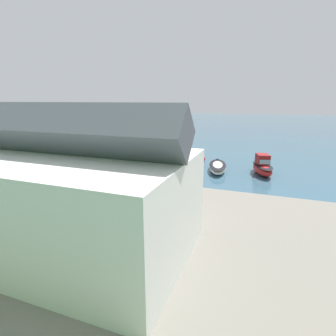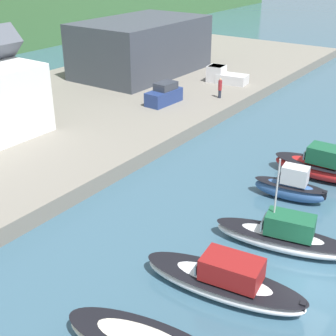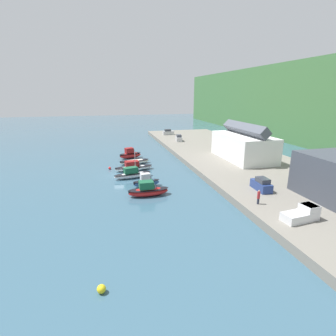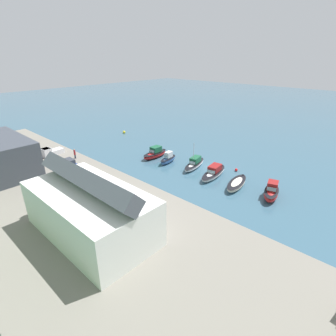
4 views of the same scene
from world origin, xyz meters
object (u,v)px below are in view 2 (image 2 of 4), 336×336
at_px(moored_boat_4, 291,187).
at_px(person_on_quay, 220,88).
at_px(moored_boat_3, 283,236).
at_px(parked_car_0, 164,95).
at_px(pickup_truck_0, 224,76).
at_px(moored_boat_5, 320,166).
at_px(moored_boat_2, 225,281).

bearing_deg(moored_boat_4, person_on_quay, 36.05).
relative_size(moored_boat_3, parked_car_0, 1.89).
xyz_separation_m(moored_boat_4, pickup_truck_0, (20.27, 16.59, 1.10)).
distance_m(moored_boat_3, pickup_truck_0, 31.98).
xyz_separation_m(moored_boat_3, moored_boat_5, (10.33, 1.42, 0.12)).
bearing_deg(moored_boat_3, moored_boat_4, 6.73).
xyz_separation_m(moored_boat_2, pickup_truck_0, (31.44, 17.64, 1.25)).
distance_m(moored_boat_4, moored_boat_5, 4.55).
relative_size(moored_boat_3, person_on_quay, 3.79).
xyz_separation_m(moored_boat_3, moored_boat_4, (5.81, 1.89, 0.11)).
bearing_deg(moored_boat_3, moored_boat_5, -3.47).
bearing_deg(moored_boat_2, person_on_quay, 22.59).
distance_m(parked_car_0, person_on_quay, 6.21).
distance_m(moored_boat_4, pickup_truck_0, 26.22).
relative_size(moored_boat_4, moored_boat_5, 0.74).
relative_size(moored_boat_2, parked_car_0, 2.06).
bearing_deg(pickup_truck_0, moored_boat_5, -139.54).
bearing_deg(person_on_quay, moored_boat_4, -136.33).
bearing_deg(pickup_truck_0, parked_car_0, 167.60).
relative_size(moored_boat_4, pickup_truck_0, 1.05).
height_order(moored_boat_5, pickup_truck_0, pickup_truck_0).
height_order(moored_boat_4, person_on_quay, person_on_quay).
distance_m(parked_car_0, pickup_truck_0, 10.72).
bearing_deg(person_on_quay, pickup_truck_0, 25.23).
bearing_deg(moored_boat_5, parked_car_0, 73.44).
height_order(moored_boat_3, person_on_quay, moored_boat_3).
xyz_separation_m(moored_boat_4, parked_car_0, (9.60, 17.63, 1.20)).
relative_size(moored_boat_5, pickup_truck_0, 1.41).
bearing_deg(moored_boat_5, person_on_quay, 54.18).
bearing_deg(person_on_quay, moored_boat_2, -149.85).
bearing_deg(parked_car_0, moored_boat_5, 167.12).
relative_size(moored_boat_5, person_on_quay, 3.24).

